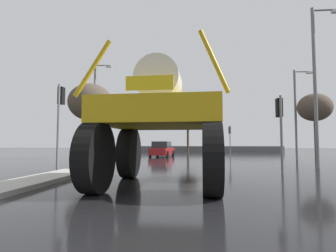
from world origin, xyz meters
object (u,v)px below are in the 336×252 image
oversize_sprayer (162,123)px  traffic_signal_near_right (280,117)px  bare_tree_far_center (188,121)px  bare_tree_left (90,102)px  traffic_signal_far_left (230,133)px  streetlight_near_right (317,79)px  sedan_ahead (162,149)px  traffic_signal_near_left (60,108)px  streetlight_far_right (297,109)px  streetlight_far_left (96,106)px  bare_tree_right (315,108)px

oversize_sprayer → traffic_signal_near_right: 6.11m
bare_tree_far_center → bare_tree_left: bearing=-115.8°
traffic_signal_far_left → streetlight_near_right: (2.43, -17.23, 2.32)m
bare_tree_far_center → traffic_signal_near_right: bearing=-80.0°
sedan_ahead → streetlight_near_right: 15.84m
traffic_signal_near_left → bare_tree_far_center: bare_tree_far_center is taller
traffic_signal_far_left → bare_tree_far_center: 8.88m
streetlight_far_right → streetlight_far_left: bearing=-178.1°
streetlight_far_right → oversize_sprayer: bearing=-123.3°
oversize_sprayer → sedan_ahead: bearing=8.9°
streetlight_far_right → sedan_ahead: bearing=163.7°
traffic_signal_near_right → traffic_signal_far_left: 19.99m
bare_tree_right → oversize_sprayer: bearing=-127.5°
oversize_sprayer → bare_tree_far_center: size_ratio=0.89×
bare_tree_left → traffic_signal_near_right: bearing=-38.1°
sedan_ahead → streetlight_far_right: (11.87, -3.48, 3.47)m
sedan_ahead → traffic_signal_near_left: 14.96m
traffic_signal_far_left → streetlight_far_left: bearing=-143.3°
traffic_signal_far_left → bare_tree_right: bearing=-59.7°
sedan_ahead → streetlight_far_left: streetlight_far_left is taller
bare_tree_left → bare_tree_far_center: 18.66m
traffic_signal_far_left → traffic_signal_near_left: bearing=-118.1°
oversize_sprayer → bare_tree_far_center: (0.07, 30.60, 2.68)m
traffic_signal_far_left → streetlight_near_right: streetlight_near_right is taller
streetlight_far_right → traffic_signal_near_left: bearing=-144.0°
traffic_signal_near_right → traffic_signal_far_left: size_ratio=1.00×
traffic_signal_near_left → streetlight_near_right: (13.09, 2.77, 1.79)m
oversize_sprayer → traffic_signal_near_right: bearing=-50.5°
streetlight_far_left → traffic_signal_near_right: bearing=-39.7°
traffic_signal_near_right → streetlight_near_right: (2.86, 2.76, 2.32)m
traffic_signal_far_left → bare_tree_left: size_ratio=0.52×
traffic_signal_near_left → sedan_ahead: bearing=77.6°
sedan_ahead → streetlight_near_right: size_ratio=0.49×
oversize_sprayer → traffic_signal_near_left: bearing=57.5°
oversize_sprayer → streetlight_near_right: 10.44m
streetlight_near_right → streetlight_far_left: 17.14m
sedan_ahead → traffic_signal_near_left: traffic_signal_near_left is taller
traffic_signal_near_left → bare_tree_right: 19.35m
bare_tree_left → bare_tree_far_center: bare_tree_left is taller
traffic_signal_near_right → bare_tree_far_center: 27.38m
streetlight_far_left → traffic_signal_far_left: bearing=36.7°
traffic_signal_near_left → bare_tree_far_center: (5.49, 26.89, 1.61)m
oversize_sprayer → bare_tree_far_center: bearing=1.7°
traffic_signal_near_left → traffic_signal_near_right: (10.24, 0.01, -0.54)m
oversize_sprayer → sedan_ahead: (-2.23, 18.14, -1.25)m
traffic_signal_near_right → streetlight_far_right: streetlight_far_right is taller
oversize_sprayer → streetlight_far_right: streetlight_far_right is taller
bare_tree_left → traffic_signal_far_left: bearing=36.7°
traffic_signal_far_left → bare_tree_right: size_ratio=0.64×
streetlight_far_left → sedan_ahead: bearing=36.6°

